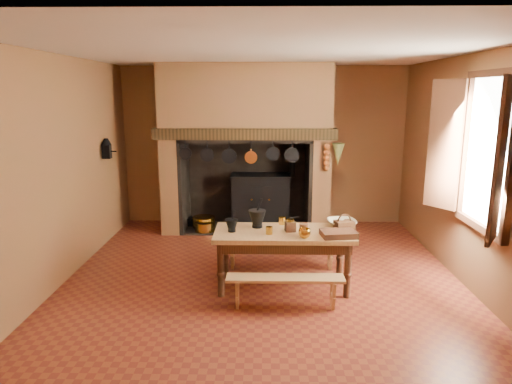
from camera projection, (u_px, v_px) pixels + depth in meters
floor at (263, 281)px, 5.78m from camera, size 5.50×5.50×0.00m
ceiling at (264, 51)px, 5.19m from camera, size 5.50×5.50×0.00m
back_wall at (264, 146)px, 8.17m from camera, size 5.00×0.02×2.80m
wall_left at (57, 172)px, 5.53m from camera, size 0.02×5.50×2.80m
wall_right at (472, 173)px, 5.44m from camera, size 0.02×5.50×2.80m
wall_front at (262, 249)px, 2.80m from camera, size 5.00×0.02×2.80m
chimney_breast at (246, 125)px, 7.66m from camera, size 2.95×0.96×2.80m
iron_range at (261, 200)px, 8.07m from camera, size 1.12×0.55×1.60m
hearth_pans at (203, 224)px, 7.95m from camera, size 0.51×0.62×0.20m
hanging_pans at (242, 155)px, 7.27m from camera, size 1.92×0.29×0.27m
onion_string at (326, 157)px, 7.23m from camera, size 0.12×0.10×0.46m
herb_bunch at (338, 154)px, 7.22m from camera, size 0.20×0.20×0.35m
window at (478, 152)px, 4.99m from camera, size 0.39×1.75×1.76m
wall_coffee_mill at (107, 147)px, 7.02m from camera, size 0.23×0.16×0.31m
work_table at (283, 240)px, 5.48m from camera, size 1.65×0.73×0.72m
bench_front at (285, 285)px, 5.01m from camera, size 1.30×0.23×0.36m
bench_back at (281, 244)px, 6.15m from camera, size 1.63×0.28×0.46m
mortar_large at (257, 218)px, 5.58m from camera, size 0.22×0.22×0.37m
mortar_small at (232, 225)px, 5.41m from camera, size 0.15×0.15×0.26m
coffee_grinder at (290, 225)px, 5.44m from camera, size 0.17×0.14×0.19m
brass_mug_a at (269, 230)px, 5.33m from camera, size 0.10×0.10×0.09m
brass_mug_b at (282, 221)px, 5.73m from camera, size 0.11×0.11×0.10m
mixing_bowl at (342, 223)px, 5.63m from camera, size 0.39×0.39×0.09m
stoneware_crock at (304, 229)px, 5.29m from camera, size 0.11×0.11×0.14m
glass_jar at (341, 224)px, 5.52m from camera, size 0.09×0.09×0.13m
wicker_basket at (344, 225)px, 5.45m from camera, size 0.25×0.20×0.21m
wooden_tray at (339, 234)px, 5.24m from camera, size 0.43×0.33×0.07m
brass_cup at (305, 233)px, 5.19m from camera, size 0.17×0.17×0.11m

